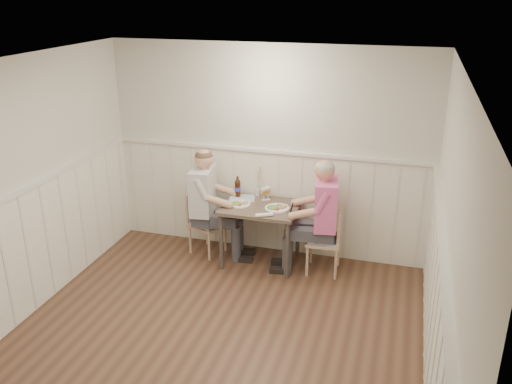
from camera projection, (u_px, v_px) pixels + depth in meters
The scene contains 16 objects.
ground_plane at pixel (205, 351), 5.07m from camera, with size 4.50×4.50×0.00m, color #4A2E20.
room_shell at pixel (199, 202), 4.53m from camera, with size 4.04×4.54×2.60m.
wainscot at pixel (228, 253), 5.44m from camera, with size 4.00×4.49×1.34m.
dining_table at pixel (261, 214), 6.49m from camera, with size 0.90×0.70×0.75m.
chair_right at pixel (328, 237), 6.34m from camera, with size 0.41×0.41×0.83m.
chair_left at pixel (204, 220), 6.84m from camera, with size 0.48×0.48×0.78m.
man_in_pink at pixel (321, 226), 6.28m from camera, with size 0.70×0.49×1.42m.
diner_cream at pixel (207, 212), 6.67m from camera, with size 0.70×0.48×1.42m.
plate_man at pixel (276, 207), 6.34m from camera, with size 0.29×0.29×0.07m.
plate_diner at pixel (239, 203), 6.46m from camera, with size 0.26×0.26×0.07m.
beer_glass_a at pixel (268, 191), 6.59m from camera, with size 0.07×0.07×0.17m.
beer_glass_b at pixel (264, 192), 6.58m from camera, with size 0.06×0.06×0.15m.
beer_bottle at pixel (238, 188), 6.69m from camera, with size 0.07×0.07×0.26m.
rolled_napkin at pixel (264, 215), 6.14m from camera, with size 0.20×0.13×0.04m.
grass_vase at pixel (258, 182), 6.68m from camera, with size 0.05×0.05×0.42m.
gingham_mat at pixel (242, 198), 6.67m from camera, with size 0.36×0.32×0.01m.
Camera 1 is at (1.63, -3.90, 3.22)m, focal length 38.00 mm.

